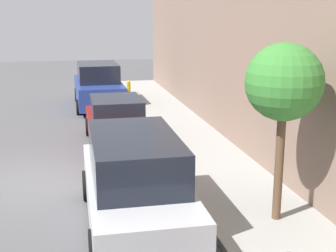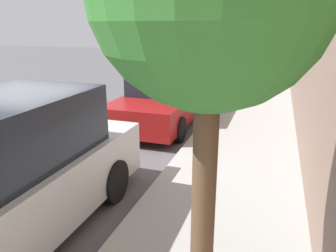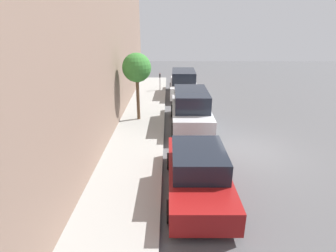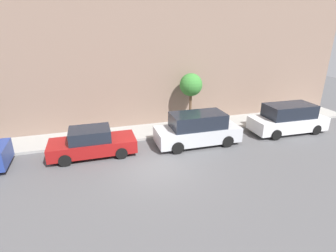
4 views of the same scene
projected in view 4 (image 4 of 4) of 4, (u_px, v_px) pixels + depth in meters
ground_plane at (157, 168)px, 12.89m from camera, size 60.00×60.00×0.00m
sidewalk at (139, 132)px, 17.09m from camera, size 2.43×32.00×0.15m
parked_minivan_nearest at (288, 119)px, 17.03m from camera, size 2.03×4.95×1.90m
parked_minivan_second at (197, 129)px, 15.27m from camera, size 2.02×4.91×1.90m
parked_sedan_third at (92, 143)px, 13.97m from camera, size 1.92×4.50×1.54m
parking_meter_near at (285, 109)px, 18.95m from camera, size 0.11×0.15×1.34m
street_tree at (191, 85)px, 17.26m from camera, size 1.51×1.51×3.56m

